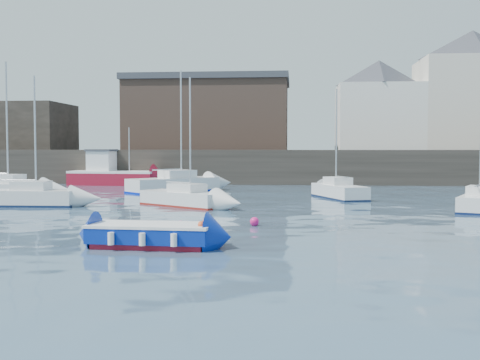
# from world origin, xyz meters

# --- Properties ---
(water) EXTENTS (220.00, 220.00, 0.00)m
(water) POSITION_xyz_m (0.00, 0.00, 0.00)
(water) COLOR #2D4760
(water) RESTS_ON ground
(quay_wall) EXTENTS (90.00, 5.00, 3.00)m
(quay_wall) POSITION_xyz_m (0.00, 35.00, 1.50)
(quay_wall) COLOR #28231E
(quay_wall) RESTS_ON ground
(land_strip) EXTENTS (90.00, 32.00, 2.80)m
(land_strip) POSITION_xyz_m (0.00, 53.00, 1.40)
(land_strip) COLOR #28231E
(land_strip) RESTS_ON ground
(bldg_east_a) EXTENTS (13.36, 13.36, 11.80)m
(bldg_east_a) POSITION_xyz_m (20.00, 42.00, 8.81)
(bldg_east_a) COLOR beige
(bldg_east_a) RESTS_ON land_strip
(bldg_east_d) EXTENTS (11.14, 11.14, 8.95)m
(bldg_east_d) POSITION_xyz_m (11.00, 41.50, 7.36)
(bldg_east_d) COLOR white
(bldg_east_d) RESTS_ON land_strip
(warehouse) EXTENTS (16.40, 10.40, 7.60)m
(warehouse) POSITION_xyz_m (-6.00, 43.00, 6.62)
(warehouse) COLOR #3D2D26
(warehouse) RESTS_ON land_strip
(bldg_west) EXTENTS (14.00, 8.00, 5.00)m
(bldg_west) POSITION_xyz_m (-28.00, 42.00, 5.30)
(bldg_west) COLOR #353028
(bldg_west) RESTS_ON land_strip
(blue_dinghy) EXTENTS (4.00, 2.15, 0.74)m
(blue_dinghy) POSITION_xyz_m (-1.72, -0.21, 0.41)
(blue_dinghy) COLOR maroon
(blue_dinghy) RESTS_ON ground
(fishing_boat) EXTENTS (7.66, 3.47, 4.92)m
(fishing_boat) POSITION_xyz_m (-12.88, 31.52, 0.95)
(fishing_boat) COLOR maroon
(fishing_boat) RESTS_ON ground
(sailboat_a) EXTENTS (5.43, 1.81, 7.03)m
(sailboat_a) POSITION_xyz_m (-11.63, 12.50, 0.49)
(sailboat_a) COLOR silver
(sailboat_a) RESTS_ON ground
(sailboat_b) EXTENTS (5.33, 4.55, 6.90)m
(sailboat_b) POSITION_xyz_m (-3.15, 13.20, 0.45)
(sailboat_b) COLOR silver
(sailboat_b) RESTS_ON ground
(sailboat_c) EXTENTS (3.17, 4.69, 5.92)m
(sailboat_c) POSITION_xyz_m (11.97, 12.11, 0.45)
(sailboat_c) COLOR silver
(sailboat_c) RESTS_ON ground
(sailboat_f) EXTENTS (3.38, 5.53, 6.85)m
(sailboat_f) POSITION_xyz_m (5.58, 19.06, 0.48)
(sailboat_f) COLOR silver
(sailboat_f) RESTS_ON ground
(sailboat_h) EXTENTS (6.38, 6.28, 8.73)m
(sailboat_h) POSITION_xyz_m (-5.85, 23.78, 0.57)
(sailboat_h) COLOR silver
(sailboat_h) RESTS_ON ground
(buoy_near) EXTENTS (0.44, 0.44, 0.44)m
(buoy_near) POSITION_xyz_m (-1.46, 3.32, 0.00)
(buoy_near) COLOR #D8196E
(buoy_near) RESTS_ON ground
(buoy_mid) EXTENTS (0.37, 0.37, 0.37)m
(buoy_mid) POSITION_xyz_m (1.19, 5.34, 0.00)
(buoy_mid) COLOR #D8196E
(buoy_mid) RESTS_ON ground
(buoy_far) EXTENTS (0.43, 0.43, 0.43)m
(buoy_far) POSITION_xyz_m (-1.92, 14.02, 0.00)
(buoy_far) COLOR #D8196E
(buoy_far) RESTS_ON ground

